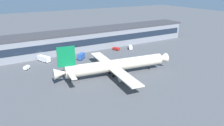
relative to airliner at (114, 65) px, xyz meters
The scene contains 8 objects.
ground_plane 8.26m from the airliner, 12.78° to the right, with size 600.00×600.00×0.00m, color #4C4F54.
terminal_building 53.56m from the airliner, 83.17° to the left, with size 171.48×18.72×13.28m.
airliner is the anchor object (origin of this frame).
fuel_truck 46.64m from the airliner, 122.39° to the left, with size 6.11×8.79×3.35m.
crew_van 49.35m from the airliner, 45.42° to the left, with size 4.38×5.62×2.55m.
baggage_tug 47.75m from the airliner, 139.83° to the left, with size 3.95×3.96×1.85m.
stair_truck 32.04m from the airliner, 97.89° to the left, with size 6.00×5.88×3.55m.
pushback_tractor 45.79m from the airliner, 57.17° to the left, with size 4.09×5.40×1.75m.
Camera 1 is at (-61.60, -88.83, 43.19)m, focal length 36.35 mm.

